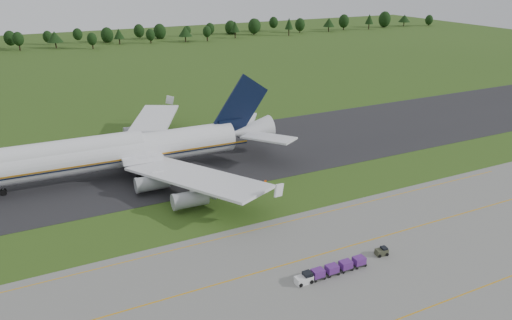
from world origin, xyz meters
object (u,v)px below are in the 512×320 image
baggage_train (330,270)px  edge_markers (225,190)px  aircraft (118,151)px  utility_cart (382,252)px

baggage_train → edge_markers: bearing=93.8°
aircraft → baggage_train: bearing=-69.1°
aircraft → baggage_train: size_ratio=5.81×
baggage_train → utility_cart: size_ratio=5.93×
aircraft → utility_cart: (30.75, -52.01, -5.22)m
aircraft → utility_cart: aircraft is taller
utility_cart → edge_markers: bearing=110.7°
aircraft → edge_markers: bearing=-45.2°
baggage_train → edge_markers: 34.99m
aircraft → edge_markers: aircraft is taller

